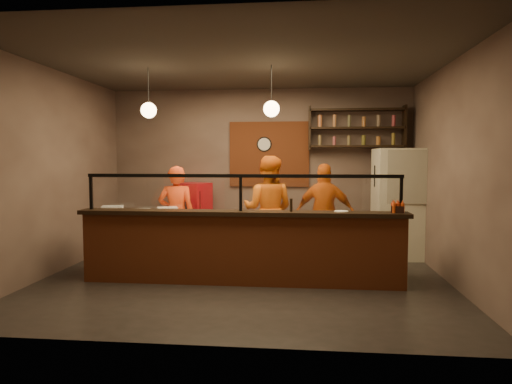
# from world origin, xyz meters

# --- Properties ---
(floor) EXTENTS (6.00, 6.00, 0.00)m
(floor) POSITION_xyz_m (0.00, 0.00, 0.00)
(floor) COLOR black
(floor) RESTS_ON ground
(ceiling) EXTENTS (6.00, 6.00, 0.00)m
(ceiling) POSITION_xyz_m (0.00, 0.00, 3.20)
(ceiling) COLOR #3A342D
(ceiling) RESTS_ON wall_back
(wall_back) EXTENTS (6.00, 0.00, 6.00)m
(wall_back) POSITION_xyz_m (0.00, 2.50, 1.60)
(wall_back) COLOR #725E53
(wall_back) RESTS_ON floor
(wall_left) EXTENTS (0.00, 5.00, 5.00)m
(wall_left) POSITION_xyz_m (-3.00, 0.00, 1.60)
(wall_left) COLOR #725E53
(wall_left) RESTS_ON floor
(wall_right) EXTENTS (0.00, 5.00, 5.00)m
(wall_right) POSITION_xyz_m (3.00, 0.00, 1.60)
(wall_right) COLOR #725E53
(wall_right) RESTS_ON floor
(wall_front) EXTENTS (6.00, 0.00, 6.00)m
(wall_front) POSITION_xyz_m (0.00, -2.50, 1.60)
(wall_front) COLOR #725E53
(wall_front) RESTS_ON floor
(brick_patch) EXTENTS (1.60, 0.04, 1.30)m
(brick_patch) POSITION_xyz_m (0.20, 2.47, 1.90)
(brick_patch) COLOR #964520
(brick_patch) RESTS_ON wall_back
(service_counter) EXTENTS (4.60, 0.25, 1.00)m
(service_counter) POSITION_xyz_m (0.00, -0.30, 0.50)
(service_counter) COLOR #964520
(service_counter) RESTS_ON floor
(counter_ledge) EXTENTS (4.70, 0.37, 0.06)m
(counter_ledge) POSITION_xyz_m (0.00, -0.30, 1.03)
(counter_ledge) COLOR black
(counter_ledge) RESTS_ON service_counter
(worktop_cabinet) EXTENTS (4.60, 0.75, 0.85)m
(worktop_cabinet) POSITION_xyz_m (0.00, 0.20, 0.42)
(worktop_cabinet) COLOR gray
(worktop_cabinet) RESTS_ON floor
(worktop) EXTENTS (4.60, 0.75, 0.05)m
(worktop) POSITION_xyz_m (0.00, 0.20, 0.88)
(worktop) COLOR white
(worktop) RESTS_ON worktop_cabinet
(sneeze_guard) EXTENTS (4.50, 0.05, 0.52)m
(sneeze_guard) POSITION_xyz_m (0.00, -0.30, 1.37)
(sneeze_guard) COLOR white
(sneeze_guard) RESTS_ON counter_ledge
(wall_shelving) EXTENTS (1.84, 0.28, 0.85)m
(wall_shelving) POSITION_xyz_m (1.90, 2.32, 2.40)
(wall_shelving) COLOR black
(wall_shelving) RESTS_ON wall_back
(wall_clock) EXTENTS (0.30, 0.04, 0.30)m
(wall_clock) POSITION_xyz_m (0.10, 2.46, 2.10)
(wall_clock) COLOR black
(wall_clock) RESTS_ON wall_back
(pendant_left) EXTENTS (0.24, 0.24, 0.77)m
(pendant_left) POSITION_xyz_m (-1.50, 0.20, 2.55)
(pendant_left) COLOR black
(pendant_left) RESTS_ON ceiling
(pendant_right) EXTENTS (0.24, 0.24, 0.77)m
(pendant_right) POSITION_xyz_m (0.40, 0.20, 2.55)
(pendant_right) COLOR black
(pendant_right) RESTS_ON ceiling
(cook_left) EXTENTS (0.67, 0.50, 1.69)m
(cook_left) POSITION_xyz_m (-1.25, 0.79, 0.84)
(cook_left) COLOR #EB4216
(cook_left) RESTS_ON floor
(cook_mid) EXTENTS (1.01, 0.84, 1.86)m
(cook_mid) POSITION_xyz_m (0.28, 1.12, 0.93)
(cook_mid) COLOR orange
(cook_mid) RESTS_ON floor
(cook_right) EXTENTS (1.04, 0.51, 1.72)m
(cook_right) POSITION_xyz_m (1.26, 1.20, 0.86)
(cook_right) COLOR #CB5713
(cook_right) RESTS_ON floor
(fridge) EXTENTS (0.87, 0.82, 1.99)m
(fridge) POSITION_xyz_m (2.60, 1.77, 1.00)
(fridge) COLOR beige
(fridge) RESTS_ON floor
(red_cooler) EXTENTS (0.73, 0.71, 1.33)m
(red_cooler) POSITION_xyz_m (-1.29, 2.15, 0.67)
(red_cooler) COLOR #BA0C15
(red_cooler) RESTS_ON floor
(pizza_dough) EXTENTS (0.48, 0.48, 0.01)m
(pizza_dough) POSITION_xyz_m (0.86, 0.29, 0.91)
(pizza_dough) COLOR beige
(pizza_dough) RESTS_ON worktop
(prep_tub_a) EXTENTS (0.38, 0.33, 0.16)m
(prep_tub_a) POSITION_xyz_m (-2.12, 0.22, 0.98)
(prep_tub_a) COLOR silver
(prep_tub_a) RESTS_ON worktop
(prep_tub_b) EXTENTS (0.37, 0.34, 0.15)m
(prep_tub_b) POSITION_xyz_m (-1.22, 0.17, 0.98)
(prep_tub_b) COLOR silver
(prep_tub_b) RESTS_ON worktop
(prep_tub_c) EXTENTS (0.32, 0.28, 0.14)m
(prep_tub_c) POSITION_xyz_m (-1.60, 0.03, 0.97)
(prep_tub_c) COLOR white
(prep_tub_c) RESTS_ON worktop
(rolling_pin) EXTENTS (0.38, 0.11, 0.06)m
(rolling_pin) POSITION_xyz_m (-0.56, 0.32, 0.93)
(rolling_pin) COLOR yellow
(rolling_pin) RESTS_ON worktop
(condiment_caddy) EXTENTS (0.20, 0.17, 0.10)m
(condiment_caddy) POSITION_xyz_m (2.18, -0.29, 1.11)
(condiment_caddy) COLOR black
(condiment_caddy) RESTS_ON counter_ledge
(pepper_mill) EXTENTS (0.05, 0.05, 0.18)m
(pepper_mill) POSITION_xyz_m (0.72, -0.31, 1.15)
(pepper_mill) COLOR black
(pepper_mill) RESTS_ON counter_ledge
(small_plate) EXTENTS (0.24, 0.24, 0.01)m
(small_plate) POSITION_xyz_m (1.42, -0.26, 1.07)
(small_plate) COLOR white
(small_plate) RESTS_ON counter_ledge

